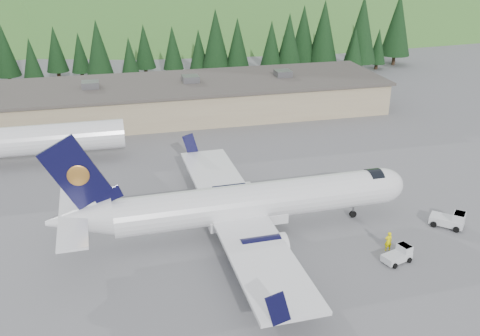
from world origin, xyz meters
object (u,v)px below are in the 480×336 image
(second_airliner, at_px, (5,141))
(baggage_tug_b, at_px, (450,220))
(ramp_worker, at_px, (388,241))
(terminal_building, at_px, (159,100))
(baggage_tug_a, at_px, (399,255))
(airliner, at_px, (245,204))

(second_airliner, distance_m, baggage_tug_b, 50.45)
(second_airliner, bearing_deg, ramp_worker, -38.43)
(second_airliner, relative_size, baggage_tug_b, 8.27)
(terminal_building, height_order, ramp_worker, terminal_building)
(terminal_building, bearing_deg, baggage_tug_a, -71.17)
(second_airliner, bearing_deg, baggage_tug_b, -30.67)
(baggage_tug_b, height_order, ramp_worker, ramp_worker)
(airliner, distance_m, ramp_worker, 13.21)
(second_airliner, distance_m, ramp_worker, 45.34)
(second_airliner, xyz_separation_m, baggage_tug_b, (43.33, -25.70, -2.58))
(airliner, bearing_deg, baggage_tug_b, -12.25)
(second_airliner, xyz_separation_m, baggage_tug_a, (35.56, -29.89, -2.71))
(second_airliner, height_order, baggage_tug_b, second_airliner)
(terminal_building, xyz_separation_m, ramp_worker, (15.55, -44.14, -1.69))
(terminal_building, bearing_deg, second_airliner, -141.22)
(airliner, bearing_deg, terminal_building, 94.52)
(baggage_tug_a, bearing_deg, baggage_tug_b, 11.18)
(second_airliner, relative_size, baggage_tug_a, 9.70)
(second_airliner, height_order, terminal_building, second_airliner)
(second_airliner, height_order, ramp_worker, second_airliner)
(airliner, height_order, terminal_building, airliner)
(baggage_tug_a, bearing_deg, ramp_worker, 75.97)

